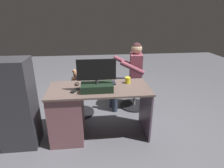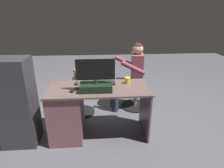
{
  "view_description": "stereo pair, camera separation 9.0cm",
  "coord_description": "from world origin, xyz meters",
  "px_view_note": "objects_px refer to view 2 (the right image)",
  "views": [
    {
      "loc": [
        0.08,
        2.61,
        1.66
      ],
      "look_at": [
        -0.2,
        0.04,
        0.66
      ],
      "focal_mm": 30.13,
      "sensor_mm": 36.0,
      "label": 1
    },
    {
      "loc": [
        -0.01,
        2.62,
        1.66
      ],
      "look_at": [
        -0.2,
        0.04,
        0.66
      ],
      "focal_mm": 30.13,
      "sensor_mm": 36.0,
      "label": 2
    }
  ],
  "objects_px": {
    "computer_mouse": "(77,83)",
    "office_chair_teddy": "(80,98)",
    "visitor_chair": "(136,93)",
    "tv_remote": "(74,90)",
    "desk": "(74,111)",
    "cup": "(127,80)",
    "keyboard": "(100,83)",
    "teddy_bear": "(79,79)",
    "person": "(132,71)",
    "monitor": "(96,82)"
  },
  "relations": [
    {
      "from": "computer_mouse",
      "to": "office_chair_teddy",
      "type": "xyz_separation_m",
      "value": [
        0.02,
        -0.49,
        -0.47
      ]
    },
    {
      "from": "monitor",
      "to": "visitor_chair",
      "type": "xyz_separation_m",
      "value": [
        -0.71,
        -0.88,
        -0.57
      ]
    },
    {
      "from": "tv_remote",
      "to": "teddy_bear",
      "type": "distance_m",
      "value": 0.73
    },
    {
      "from": "visitor_chair",
      "to": "computer_mouse",
      "type": "bearing_deg",
      "value": 34.08
    },
    {
      "from": "visitor_chair",
      "to": "person",
      "type": "relative_size",
      "value": 0.44
    },
    {
      "from": "teddy_bear",
      "to": "visitor_chair",
      "type": "height_order",
      "value": "teddy_bear"
    },
    {
      "from": "tv_remote",
      "to": "keyboard",
      "type": "bearing_deg",
      "value": -119.31
    },
    {
      "from": "person",
      "to": "teddy_bear",
      "type": "bearing_deg",
      "value": 8.55
    },
    {
      "from": "office_chair_teddy",
      "to": "teddy_bear",
      "type": "height_order",
      "value": "teddy_bear"
    },
    {
      "from": "computer_mouse",
      "to": "teddy_bear",
      "type": "relative_size",
      "value": 0.3
    },
    {
      "from": "office_chair_teddy",
      "to": "keyboard",
      "type": "bearing_deg",
      "value": 124.72
    },
    {
      "from": "desk",
      "to": "office_chair_teddy",
      "type": "height_order",
      "value": "desk"
    },
    {
      "from": "office_chair_teddy",
      "to": "tv_remote",
      "type": "bearing_deg",
      "value": 90.78
    },
    {
      "from": "desk",
      "to": "computer_mouse",
      "type": "relative_size",
      "value": 13.95
    },
    {
      "from": "computer_mouse",
      "to": "person",
      "type": "bearing_deg",
      "value": -143.79
    },
    {
      "from": "office_chair_teddy",
      "to": "computer_mouse",
      "type": "bearing_deg",
      "value": 92.81
    },
    {
      "from": "keyboard",
      "to": "tv_remote",
      "type": "relative_size",
      "value": 2.8
    },
    {
      "from": "visitor_chair",
      "to": "tv_remote",
      "type": "bearing_deg",
      "value": 41.54
    },
    {
      "from": "cup",
      "to": "visitor_chair",
      "type": "bearing_deg",
      "value": -112.06
    },
    {
      "from": "desk",
      "to": "tv_remote",
      "type": "xyz_separation_m",
      "value": [
        -0.04,
        0.08,
        0.35
      ]
    },
    {
      "from": "keyboard",
      "to": "teddy_bear",
      "type": "bearing_deg",
      "value": -55.86
    },
    {
      "from": "tv_remote",
      "to": "visitor_chair",
      "type": "height_order",
      "value": "tv_remote"
    },
    {
      "from": "computer_mouse",
      "to": "tv_remote",
      "type": "height_order",
      "value": "computer_mouse"
    },
    {
      "from": "desk",
      "to": "cup",
      "type": "distance_m",
      "value": 0.85
    },
    {
      "from": "keyboard",
      "to": "visitor_chair",
      "type": "relative_size",
      "value": 0.8
    },
    {
      "from": "cup",
      "to": "keyboard",
      "type": "bearing_deg",
      "value": -1.41
    },
    {
      "from": "teddy_bear",
      "to": "person",
      "type": "distance_m",
      "value": 0.91
    },
    {
      "from": "desk",
      "to": "person",
      "type": "height_order",
      "value": "person"
    },
    {
      "from": "cup",
      "to": "tv_remote",
      "type": "bearing_deg",
      "value": 16.32
    },
    {
      "from": "cup",
      "to": "person",
      "type": "height_order",
      "value": "person"
    },
    {
      "from": "cup",
      "to": "computer_mouse",
      "type": "bearing_deg",
      "value": -0.53
    },
    {
      "from": "tv_remote",
      "to": "office_chair_teddy",
      "type": "distance_m",
      "value": 0.85
    },
    {
      "from": "monitor",
      "to": "teddy_bear",
      "type": "bearing_deg",
      "value": -68.38
    },
    {
      "from": "keyboard",
      "to": "teddy_bear",
      "type": "distance_m",
      "value": 0.62
    },
    {
      "from": "computer_mouse",
      "to": "visitor_chair",
      "type": "xyz_separation_m",
      "value": [
        -0.97,
        -0.66,
        -0.48
      ]
    },
    {
      "from": "keyboard",
      "to": "cup",
      "type": "xyz_separation_m",
      "value": [
        -0.39,
        0.01,
        0.03
      ]
    },
    {
      "from": "keyboard",
      "to": "visitor_chair",
      "type": "height_order",
      "value": "keyboard"
    },
    {
      "from": "monitor",
      "to": "tv_remote",
      "type": "relative_size",
      "value": 3.21
    },
    {
      "from": "tv_remote",
      "to": "teddy_bear",
      "type": "xyz_separation_m",
      "value": [
        0.01,
        -0.72,
        -0.11
      ]
    },
    {
      "from": "desk",
      "to": "person",
      "type": "relative_size",
      "value": 1.13
    },
    {
      "from": "keyboard",
      "to": "office_chair_teddy",
      "type": "xyz_separation_m",
      "value": [
        0.34,
        -0.49,
        -0.46
      ]
    },
    {
      "from": "monitor",
      "to": "computer_mouse",
      "type": "xyz_separation_m",
      "value": [
        0.26,
        -0.22,
        -0.09
      ]
    },
    {
      "from": "desk",
      "to": "visitor_chair",
      "type": "distance_m",
      "value": 1.3
    },
    {
      "from": "person",
      "to": "tv_remote",
      "type": "bearing_deg",
      "value": 43.91
    },
    {
      "from": "monitor",
      "to": "teddy_bear",
      "type": "distance_m",
      "value": 0.81
    },
    {
      "from": "computer_mouse",
      "to": "visitor_chair",
      "type": "bearing_deg",
      "value": -145.92
    },
    {
      "from": "keyboard",
      "to": "computer_mouse",
      "type": "relative_size",
      "value": 4.38
    },
    {
      "from": "teddy_bear",
      "to": "visitor_chair",
      "type": "distance_m",
      "value": 1.07
    },
    {
      "from": "keyboard",
      "to": "monitor",
      "type": "bearing_deg",
      "value": 77.04
    },
    {
      "from": "desk",
      "to": "cup",
      "type": "relative_size",
      "value": 15.62
    }
  ]
}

